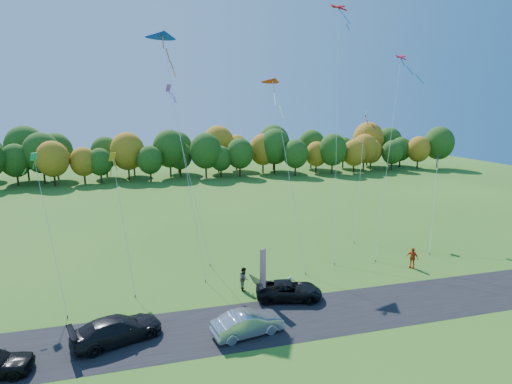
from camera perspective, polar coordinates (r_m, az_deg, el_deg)
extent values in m
plane|color=#2E6019|center=(32.81, 2.76, -14.20)|extent=(160.00, 160.00, 0.00)
cube|color=black|center=(29.46, 5.21, -17.48)|extent=(90.00, 6.00, 0.01)
imported|color=black|center=(31.67, 4.73, -13.82)|extent=(5.50, 3.48, 1.41)
imported|color=#B1B1B6|center=(27.21, -1.16, -18.23)|extent=(4.93, 2.49, 1.55)
imported|color=black|center=(27.93, -19.26, -18.03)|extent=(5.99, 3.93, 1.61)
imported|color=silver|center=(32.22, 4.88, -13.19)|extent=(0.54, 0.67, 1.58)
imported|color=gray|center=(32.95, -1.74, -12.26)|extent=(0.77, 0.96, 1.89)
imported|color=red|center=(39.78, 21.42, -8.73)|extent=(0.93, 1.22, 1.93)
cylinder|color=#999999|center=(30.43, 0.61, -11.91)|extent=(0.06, 0.06, 4.30)
cube|color=red|center=(30.41, 1.01, -11.04)|extent=(0.50, 0.24, 3.22)
cube|color=navy|center=(29.99, 1.00, -8.92)|extent=(0.50, 0.24, 0.84)
cylinder|color=#4C3F33|center=(34.84, -7.23, -12.48)|extent=(0.08, 0.08, 0.20)
cone|color=#0E30C8|center=(41.05, -13.23, 21.08)|extent=(3.06, 2.34, 3.35)
cylinder|color=#4C3F33|center=(38.69, 11.14, -10.06)|extent=(0.08, 0.08, 0.20)
cube|color=red|center=(51.77, 11.71, 24.40)|extent=(4.02, 1.38, 1.48)
cylinder|color=#4C3F33|center=(36.24, 7.12, -11.48)|extent=(0.08, 0.08, 0.20)
cone|color=red|center=(41.30, 2.39, 15.69)|extent=(2.26, 1.73, 2.48)
cylinder|color=#4C3F33|center=(40.44, 16.69, -9.37)|extent=(0.08, 0.08, 0.20)
cube|color=#F11A4E|center=(47.40, 20.00, 17.61)|extent=(2.81, 0.99, 1.10)
cylinder|color=#4C3F33|center=(33.44, -16.87, -14.02)|extent=(0.08, 0.08, 0.20)
cube|color=orange|center=(36.95, -19.84, 4.76)|extent=(1.27, 1.27, 1.51)
cylinder|color=#4C3F33|center=(32.16, -25.34, -15.79)|extent=(0.08, 0.08, 0.20)
cube|color=#1BA268|center=(35.83, -29.18, 4.43)|extent=(1.05, 1.05, 1.24)
cylinder|color=#4C3F33|center=(45.05, 13.87, -6.99)|extent=(0.08, 0.08, 0.20)
cube|color=white|center=(50.98, 15.35, 10.63)|extent=(1.20, 1.20, 1.43)
cylinder|color=#4C3F33|center=(38.01, -6.56, -10.32)|extent=(0.08, 0.08, 0.20)
cube|color=#E44CB6|center=(41.57, -12.41, 14.32)|extent=(1.22, 1.22, 1.45)
cylinder|color=#4C3F33|center=(44.10, 23.55, -8.08)|extent=(0.08, 0.08, 0.20)
cube|color=#290BA2|center=(48.88, 24.55, 4.60)|extent=(0.90, 0.90, 1.06)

